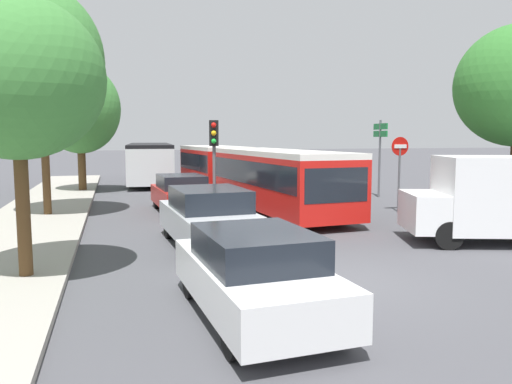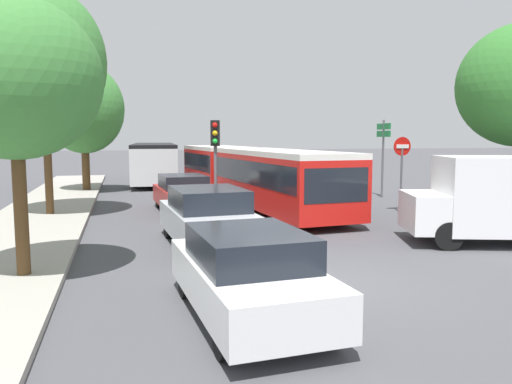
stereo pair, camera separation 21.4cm
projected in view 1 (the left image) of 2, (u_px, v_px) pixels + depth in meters
name	position (u px, v px, depth m)	size (l,w,h in m)	color
ground_plane	(322.00, 283.00, 9.69)	(200.00, 200.00, 0.00)	#47474C
kerb_strip_left	(45.00, 210.00, 18.90)	(3.20, 32.93, 0.14)	#9E998E
articulated_bus	(246.00, 171.00, 21.63)	(3.66, 15.85, 2.33)	red
city_bus_rear	(150.00, 160.00, 31.00)	(3.18, 11.27, 2.40)	silver
queued_car_white	(254.00, 274.00, 7.72)	(1.95, 4.13, 1.40)	white
queued_car_silver	(209.00, 217.00, 12.81)	(2.12, 4.49, 1.52)	#B7BABF
queued_car_red	(181.00, 193.00, 18.72)	(1.96, 4.15, 1.41)	#B21E19
white_van	(510.00, 197.00, 13.18)	(5.36, 3.42, 2.31)	white
traffic_light	(214.00, 146.00, 17.53)	(0.37, 0.39, 3.40)	#56595E
no_entry_sign	(400.00, 162.00, 18.67)	(0.70, 0.08, 2.82)	#56595E
direction_sign_post	(380.00, 143.00, 23.19)	(0.18, 1.40, 3.60)	#56595E
tree_left_near	(13.00, 83.00, 9.35)	(3.27, 3.27, 5.45)	#51381E
tree_left_mid	(40.00, 65.00, 16.75)	(4.18, 4.18, 7.89)	#51381E
tree_left_far	(80.00, 111.00, 24.97)	(3.99, 3.99, 6.48)	#51381E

